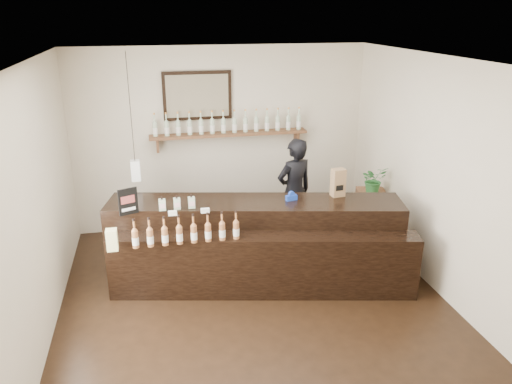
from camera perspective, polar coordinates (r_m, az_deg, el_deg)
name	(u,v)px	position (r m, az deg, el deg)	size (l,w,h in m)	color
ground	(255,304)	(6.05, -0.07, -12.69)	(5.00, 5.00, 0.00)	black
room_shell	(255,167)	(5.32, -0.08, 2.90)	(5.00, 5.00, 5.00)	beige
back_wall_decor	(213,118)	(7.56, -4.94, 8.40)	(2.66, 0.96, 1.69)	brown
counter	(257,246)	(6.32, 0.07, -6.14)	(3.74, 1.74, 1.20)	black
promo_sign	(128,202)	(5.96, -14.41, -1.06)	(0.22, 0.10, 0.32)	black
paper_bag	(338,183)	(6.43, 9.37, 1.07)	(0.18, 0.14, 0.36)	olive
tape_dispenser	(291,197)	(6.26, 4.07, -0.54)	(0.15, 0.08, 0.12)	#183BAB
side_cabinet	(370,218)	(7.52, 12.93, -2.92)	(0.52, 0.63, 0.80)	brown
potted_plant	(374,180)	(7.32, 13.29, 1.38)	(0.36, 0.31, 0.39)	#2C6E30
shopkeeper	(294,185)	(7.22, 4.42, 0.80)	(0.65, 0.43, 1.79)	black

